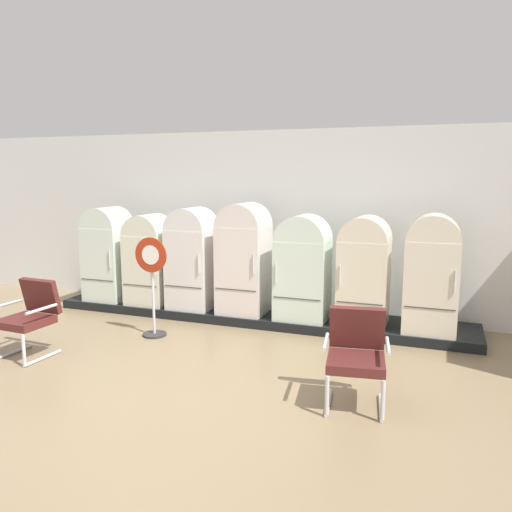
{
  "coord_description": "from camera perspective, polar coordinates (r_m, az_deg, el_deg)",
  "views": [
    {
      "loc": [
        2.58,
        -3.89,
        2.17
      ],
      "look_at": [
        0.13,
        2.75,
        1.02
      ],
      "focal_mm": 35.38,
      "sensor_mm": 36.0,
      "label": 1
    }
  ],
  "objects": [
    {
      "name": "back_wall",
      "position": [
        8.01,
        1.41,
        3.95
      ],
      "size": [
        11.76,
        0.12,
        2.84
      ],
      "color": "silver",
      "rests_on": "ground"
    },
    {
      "name": "refrigerator_2",
      "position": [
        7.75,
        -7.25,
        0.09
      ],
      "size": [
        0.66,
        0.63,
        1.55
      ],
      "color": "white",
      "rests_on": "display_plinth"
    },
    {
      "name": "refrigerator_4",
      "position": [
        7.12,
        5.31,
        -1.01
      ],
      "size": [
        0.72,
        0.62,
        1.48
      ],
      "color": "silver",
      "rests_on": "display_plinth"
    },
    {
      "name": "ground",
      "position": [
        5.16,
        -12.52,
        -16.2
      ],
      "size": [
        12.0,
        10.0,
        0.05
      ],
      "primitive_type": "cube",
      "color": "#897454"
    },
    {
      "name": "sign_stand",
      "position": [
        6.9,
        -11.63,
        -3.58
      ],
      "size": [
        0.47,
        0.32,
        1.35
      ],
      "color": "#2D2D30",
      "rests_on": "ground"
    },
    {
      "name": "refrigerator_1",
      "position": [
        8.12,
        -11.98,
        -0.1
      ],
      "size": [
        0.65,
        0.61,
        1.42
      ],
      "color": "silver",
      "rests_on": "display_plinth"
    },
    {
      "name": "refrigerator_6",
      "position": [
        6.89,
        19.28,
        -1.54
      ],
      "size": [
        0.67,
        0.63,
        1.54
      ],
      "color": "beige",
      "rests_on": "display_plinth"
    },
    {
      "name": "armchair_left",
      "position": [
        6.67,
        -24.16,
        -5.98
      ],
      "size": [
        0.62,
        0.65,
        0.91
      ],
      "color": "silver",
      "rests_on": "ground"
    },
    {
      "name": "refrigerator_5",
      "position": [
        6.98,
        12.13,
        -1.32
      ],
      "size": [
        0.65,
        0.68,
        1.49
      ],
      "color": "beige",
      "rests_on": "display_plinth"
    },
    {
      "name": "display_plinth",
      "position": [
        7.67,
        -0.18,
        -6.7
      ],
      "size": [
        6.36,
        0.95,
        0.13
      ],
      "primitive_type": "cube",
      "color": "black",
      "rests_on": "ground"
    },
    {
      "name": "refrigerator_0",
      "position": [
        8.57,
        -16.4,
        0.55
      ],
      "size": [
        0.65,
        0.64,
        1.52
      ],
      "color": "silver",
      "rests_on": "display_plinth"
    },
    {
      "name": "armchair_right",
      "position": [
        4.93,
        11.26,
        -10.58
      ],
      "size": [
        0.66,
        0.69,
        0.91
      ],
      "color": "silver",
      "rests_on": "ground"
    },
    {
      "name": "refrigerator_3",
      "position": [
        7.42,
        -1.39,
        0.11
      ],
      "size": [
        0.68,
        0.68,
        1.63
      ],
      "color": "silver",
      "rests_on": "display_plinth"
    }
  ]
}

